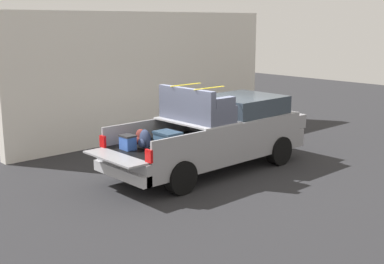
# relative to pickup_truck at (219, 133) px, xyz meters

# --- Properties ---
(ground_plane) EXTENTS (40.00, 40.00, 0.00)m
(ground_plane) POSITION_rel_pickup_truck_xyz_m (-0.34, 0.00, -0.94)
(ground_plane) COLOR #262628
(pickup_truck) EXTENTS (6.05, 2.06, 2.23)m
(pickup_truck) POSITION_rel_pickup_truck_xyz_m (0.00, 0.00, 0.00)
(pickup_truck) COLOR gray
(pickup_truck) RESTS_ON ground_plane
(building_facade) EXTENTS (10.14, 0.36, 4.07)m
(building_facade) POSITION_rel_pickup_truck_xyz_m (1.02, 4.21, 1.09)
(building_facade) COLOR silver
(building_facade) RESTS_ON ground_plane
(trash_can) EXTENTS (0.60, 0.60, 0.98)m
(trash_can) POSITION_rel_pickup_truck_xyz_m (3.72, 2.85, -0.45)
(trash_can) COLOR #3F4C66
(trash_can) RESTS_ON ground_plane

